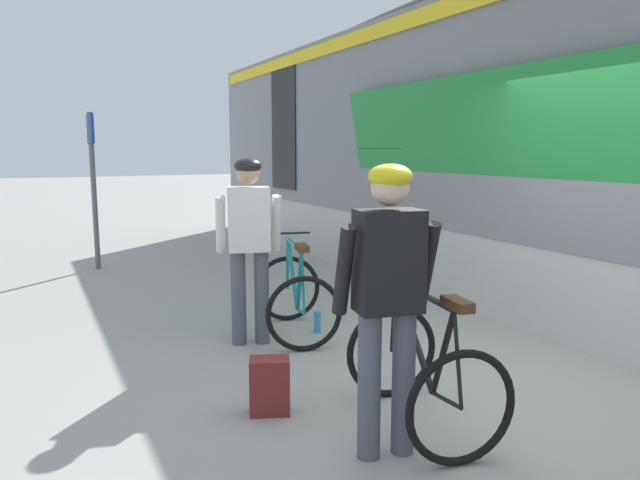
% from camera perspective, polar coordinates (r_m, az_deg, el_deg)
% --- Properties ---
extents(ground_plane, '(80.00, 80.00, 0.00)m').
position_cam_1_polar(ground_plane, '(4.76, 15.82, -14.36)').
color(ground_plane, '#A09E99').
extents(cyclist_near_in_dark, '(0.65, 0.38, 1.76)m').
position_cam_1_polar(cyclist_near_in_dark, '(3.47, 6.60, -4.40)').
color(cyclist_near_in_dark, '#4C515B').
rests_on(cyclist_near_in_dark, ground).
extents(cyclist_far_in_white, '(0.66, 0.41, 1.76)m').
position_cam_1_polar(cyclist_far_in_white, '(5.54, -6.88, 0.53)').
color(cyclist_far_in_white, '#4C515B').
rests_on(cyclist_far_in_white, ground).
extents(bicycle_near_black, '(0.89, 1.18, 0.99)m').
position_cam_1_polar(bicycle_near_black, '(4.03, 9.93, -12.27)').
color(bicycle_near_black, black).
rests_on(bicycle_near_black, ground).
extents(bicycle_far_teal, '(0.96, 1.22, 0.99)m').
position_cam_1_polar(bicycle_far_teal, '(5.88, -2.42, -5.41)').
color(bicycle_far_teal, black).
rests_on(bicycle_far_teal, ground).
extents(backpack_on_platform, '(0.33, 0.27, 0.40)m').
position_cam_1_polar(backpack_on_platform, '(4.27, -4.89, -13.89)').
color(backpack_on_platform, maroon).
rests_on(backpack_on_platform, ground).
extents(water_bottle_near_the_bikes, '(0.07, 0.07, 0.22)m').
position_cam_1_polar(water_bottle_near_the_bikes, '(6.02, -0.28, -7.96)').
color(water_bottle_near_the_bikes, '#338CCC').
rests_on(water_bottle_near_the_bikes, ground).
extents(platform_sign_post, '(0.08, 0.70, 2.40)m').
position_cam_1_polar(platform_sign_post, '(9.67, -21.18, 6.88)').
color(platform_sign_post, '#595B60').
rests_on(platform_sign_post, ground).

